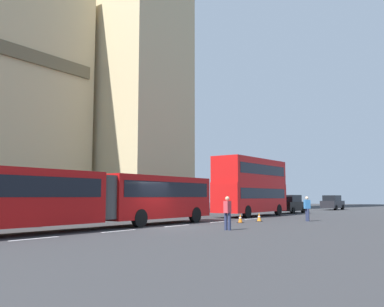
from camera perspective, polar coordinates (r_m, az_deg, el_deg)
name	(u,v)px	position (r m, az deg, el deg)	size (l,w,h in m)	color
ground_plane	(164,227)	(23.26, -3.92, -10.09)	(160.00, 160.00, 0.00)	#333335
lane_centre_marking	(151,228)	(22.45, -5.71, -10.21)	(25.20, 0.16, 0.01)	silver
articulated_bus	(96,195)	(22.36, -13.08, -5.64)	(17.70, 2.54, 2.90)	#B20F0F
double_decker_bus	(251,185)	(36.04, 8.18, -4.28)	(9.06, 2.54, 4.90)	red
sedan_lead	(290,204)	(43.98, 13.42, -6.81)	(4.40, 1.86, 1.85)	black
sedan_trailing	(333,203)	(56.20, 18.84, -6.44)	(4.40, 1.86, 1.85)	black
traffic_cone_west	(240,218)	(27.02, 6.68, -8.89)	(0.36, 0.36, 0.58)	black
traffic_cone_middle	(259,217)	(28.73, 9.27, -8.68)	(0.36, 0.36, 0.58)	black
pedestrian_near_cones	(227,212)	(21.02, 4.92, -8.03)	(0.41, 0.36, 1.69)	#262D4C
pedestrian_by_kerb	(307,208)	(29.62, 15.62, -7.23)	(0.46, 0.44, 1.69)	#262D4C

